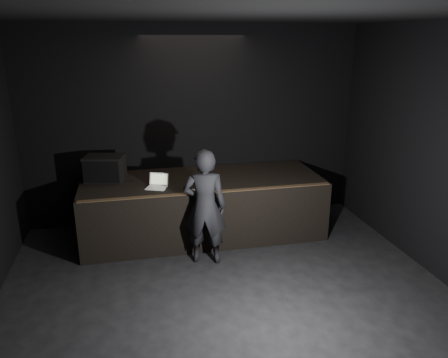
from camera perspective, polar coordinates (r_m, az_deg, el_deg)
name	(u,v)px	position (r m, az deg, el deg)	size (l,w,h in m)	color
ground	(243,330)	(5.42, 2.46, -19.05)	(7.00, 7.00, 0.00)	black
room_walls	(245,164)	(4.50, 2.81, 1.98)	(6.10, 7.10, 3.52)	black
stage_riser	(203,206)	(7.52, -2.80, -3.56)	(4.00, 1.50, 1.00)	black
riser_lip	(210,192)	(6.69, -1.83, -1.71)	(3.92, 0.10, 0.01)	brown
stage_monitor	(105,168)	(7.44, -15.32, 1.34)	(0.71, 0.58, 0.42)	black
cable	(109,181)	(7.41, -14.83, -0.30)	(0.02, 0.02, 0.82)	black
laptop	(158,184)	(6.98, -8.67, -0.63)	(0.39, 0.37, 0.21)	silver
beer_can	(205,180)	(7.04, -2.56, -0.13)	(0.06, 0.06, 0.15)	silver
plastic_cup	(215,178)	(7.20, -1.25, 0.12)	(0.08, 0.08, 0.10)	white
wii_remote	(197,191)	(6.70, -3.53, -1.60)	(0.04, 0.17, 0.03)	white
person	(205,207)	(6.45, -2.51, -3.68)	(0.64, 0.42, 1.76)	black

